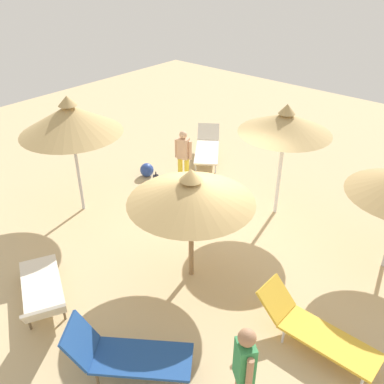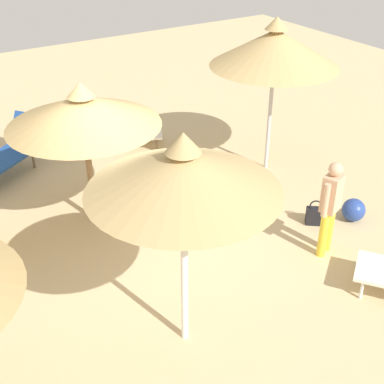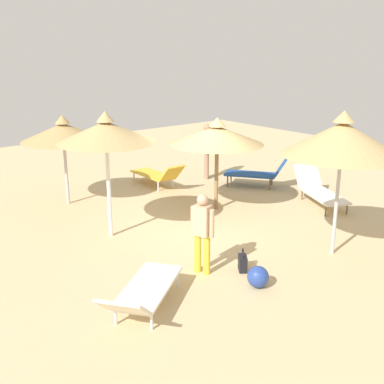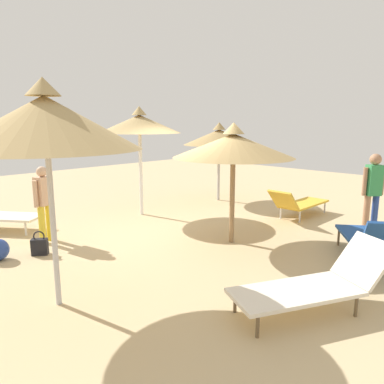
% 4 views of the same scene
% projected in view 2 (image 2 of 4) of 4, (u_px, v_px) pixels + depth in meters
% --- Properties ---
extents(ground, '(24.00, 24.00, 0.10)m').
position_uv_depth(ground, '(146.00, 246.00, 8.29)').
color(ground, tan).
extents(parasol_umbrella_near_left, '(2.09, 2.09, 2.78)m').
position_uv_depth(parasol_umbrella_near_left, '(184.00, 172.00, 5.39)').
color(parasol_umbrella_near_left, white).
rests_on(parasol_umbrella_near_left, ground).
extents(parasol_umbrella_front, '(2.32, 2.32, 2.91)m').
position_uv_depth(parasol_umbrella_front, '(275.00, 48.00, 9.27)').
color(parasol_umbrella_front, '#B2B2B7').
rests_on(parasol_umbrella_front, ground).
extents(parasol_umbrella_near_right, '(2.36, 2.36, 2.38)m').
position_uv_depth(parasol_umbrella_near_right, '(83.00, 111.00, 7.88)').
color(parasol_umbrella_near_right, olive).
rests_on(parasol_umbrella_near_right, ground).
extents(lounge_chair_far_right, '(1.56, 2.17, 0.87)m').
position_uv_depth(lounge_chair_far_right, '(109.00, 130.00, 11.09)').
color(lounge_chair_far_right, silver).
rests_on(lounge_chair_far_right, ground).
extents(lounge_chair_edge, '(1.62, 1.89, 0.96)m').
position_uv_depth(lounge_chair_edge, '(7.00, 152.00, 10.03)').
color(lounge_chair_edge, '#1E478C').
rests_on(lounge_chair_edge, ground).
extents(person_standing_near_left, '(0.31, 0.46, 1.53)m').
position_uv_depth(person_standing_near_left, '(330.00, 204.00, 7.64)').
color(person_standing_near_left, yellow).
rests_on(person_standing_near_left, ground).
extents(handbag, '(0.29, 0.31, 0.45)m').
position_uv_depth(handbag, '(315.00, 215.00, 8.67)').
color(handbag, black).
rests_on(handbag, ground).
extents(beach_ball, '(0.39, 0.39, 0.39)m').
position_uv_depth(beach_ball, '(354.00, 210.00, 8.76)').
color(beach_ball, navy).
rests_on(beach_ball, ground).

